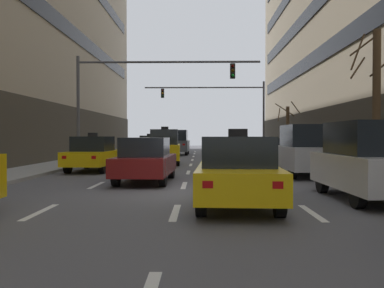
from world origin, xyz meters
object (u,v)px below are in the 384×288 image
car_driving_1 (146,160)px  traffic_signal_1 (226,103)px  taxi_driving_2 (94,154)px  street_tree_0 (288,130)px  car_driving_5 (178,143)px  street_tree_2 (376,101)px  car_parked_1 (367,161)px  car_parked_2 (305,151)px  taxi_driving_0 (150,144)px  taxi_driving_6 (165,147)px  taxi_driving_3 (237,172)px  car_parked_3 (274,151)px  traffic_signal_0 (137,86)px

car_driving_1 → traffic_signal_1: bearing=79.4°
car_driving_1 → taxi_driving_2: taxi_driving_2 is taller
street_tree_0 → traffic_signal_1: bearing=119.4°
taxi_driving_2 → street_tree_0: bearing=44.0°
car_driving_5 → street_tree_2: 23.06m
taxi_driving_2 → car_parked_1: (9.51, -8.81, 0.21)m
taxi_driving_2 → car_parked_1: car_parked_1 is taller
car_parked_2 → traffic_signal_1: bearing=95.5°
taxi_driving_0 → street_tree_2: 28.57m
taxi_driving_2 → car_parked_2: (9.51, -2.28, 0.25)m
street_tree_0 → taxi_driving_6: bearing=-142.7°
car_driving_5 → traffic_signal_1: size_ratio=0.41×
car_driving_1 → taxi_driving_6: bearing=90.7°
taxi_driving_6 → street_tree_0: (8.61, 6.55, 1.12)m
taxi_driving_3 → taxi_driving_0: bearing=100.7°
car_parked_3 → traffic_signal_0: bearing=-170.2°
taxi_driving_2 → taxi_driving_6: taxi_driving_6 is taller
car_driving_5 → car_parked_3: 13.60m
taxi_driving_2 → traffic_signal_0: traffic_signal_0 is taller
street_tree_0 → car_parked_3: bearing=-108.9°
car_driving_1 → taxi_driving_3: taxi_driving_3 is taller
taxi_driving_3 → street_tree_0: (5.62, 21.11, 1.32)m
car_driving_5 → traffic_signal_0: bearing=-96.9°
car_parked_2 → car_driving_1: bearing=-158.8°
car_parked_1 → street_tree_2: bearing=65.1°
car_driving_5 → car_parked_2: 20.40m
car_parked_1 → traffic_signal_1: traffic_signal_1 is taller
taxi_driving_2 → car_parked_3: 10.80m
taxi_driving_2 → taxi_driving_3: (6.00, -9.87, 0.01)m
car_parked_1 → car_parked_3: 13.91m
car_parked_3 → taxi_driving_3: bearing=-103.2°
traffic_signal_0 → street_tree_0: (10.13, 7.53, -2.37)m
traffic_signal_0 → taxi_driving_2: bearing=-112.0°
car_driving_5 → street_tree_0: bearing=-34.5°
taxi_driving_0 → taxi_driving_3: (5.99, -31.63, -0.02)m
taxi_driving_0 → taxi_driving_6: bearing=-80.0°
taxi_driving_2 → car_parked_3: bearing=28.2°
taxi_driving_6 → car_driving_1: bearing=-89.3°
taxi_driving_0 → traffic_signal_1: size_ratio=0.42×
car_driving_5 → car_driving_1: bearing=-90.0°
car_parked_1 → car_parked_3: car_parked_1 is taller
taxi_driving_3 → car_driving_5: (-2.89, 26.97, 0.27)m
car_driving_1 → street_tree_0: street_tree_0 is taller
taxi_driving_3 → car_driving_5: 27.12m
car_driving_5 → street_tree_2: (8.50, -21.35, 1.90)m
car_parked_3 → traffic_signal_0: (-8.02, -1.39, 3.74)m
taxi_driving_0 → taxi_driving_6: size_ratio=1.06×
street_tree_0 → street_tree_2: bearing=-90.0°
taxi_driving_6 → car_parked_2: 9.53m
car_driving_1 → taxi_driving_2: size_ratio=0.98×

